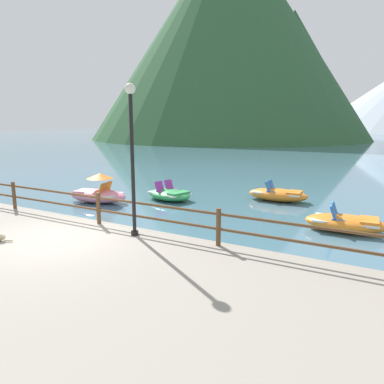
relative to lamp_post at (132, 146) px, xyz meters
name	(u,v)px	position (x,y,z in m)	size (l,w,h in m)	color
ground_plane	(324,149)	(-1.63, 38.81, -2.81)	(200.00, 200.00, 0.00)	#477084
dock_railing	(98,205)	(-1.63, 0.36, -1.83)	(23.92, 0.12, 0.95)	brown
lamp_post	(132,146)	(0.00, 0.00, 0.00)	(0.28, 0.28, 3.99)	black
pedal_boat_0	(98,193)	(-4.93, 3.79, -2.40)	(2.75, 1.67, 1.27)	pink
pedal_boat_1	(278,194)	(1.69, 7.85, -2.52)	(2.60, 1.25, 0.87)	orange
pedal_boat_2	(170,194)	(-2.56, 5.73, -2.56)	(2.48, 1.92, 0.82)	green
pedal_boat_3	(346,223)	(4.82, 4.59, -2.53)	(2.55, 1.49, 0.85)	orange
cliff_headland	(240,39)	(-21.26, 59.29, 15.42)	(51.28, 51.28, 38.84)	#2D5633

